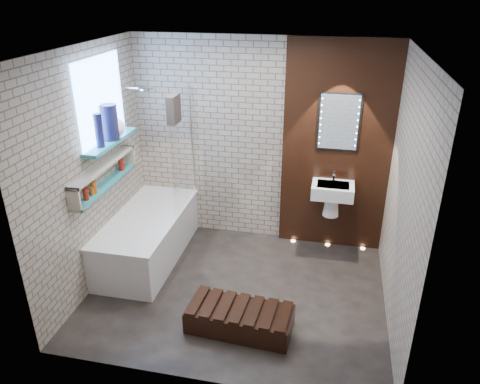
% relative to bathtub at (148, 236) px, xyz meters
% --- Properties ---
extents(ground, '(3.20, 3.20, 0.00)m').
position_rel_bathtub_xyz_m(ground, '(1.22, -0.45, -0.29)').
color(ground, black).
rests_on(ground, ground).
extents(room_shell, '(3.24, 3.20, 2.60)m').
position_rel_bathtub_xyz_m(room_shell, '(1.22, -0.45, 1.01)').
color(room_shell, gray).
rests_on(room_shell, ground).
extents(walnut_panel, '(1.30, 0.06, 2.60)m').
position_rel_bathtub_xyz_m(walnut_panel, '(2.17, 0.82, 1.01)').
color(walnut_panel, black).
rests_on(walnut_panel, ground).
extents(clerestory_window, '(0.18, 1.00, 0.94)m').
position_rel_bathtub_xyz_m(clerestory_window, '(-0.34, -0.10, 1.61)').
color(clerestory_window, '#7FADE0').
rests_on(clerestory_window, room_shell).
extents(display_niche, '(0.14, 1.30, 0.26)m').
position_rel_bathtub_xyz_m(display_niche, '(-0.31, -0.30, 0.91)').
color(display_niche, teal).
rests_on(display_niche, room_shell).
extents(bathtub, '(0.79, 1.74, 0.70)m').
position_rel_bathtub_xyz_m(bathtub, '(0.00, 0.00, 0.00)').
color(bathtub, white).
rests_on(bathtub, ground).
extents(bath_screen, '(0.01, 0.78, 1.40)m').
position_rel_bathtub_xyz_m(bath_screen, '(0.35, 0.44, 0.99)').
color(bath_screen, white).
rests_on(bath_screen, bathtub).
extents(towel, '(0.09, 0.24, 0.31)m').
position_rel_bathtub_xyz_m(towel, '(0.35, 0.22, 1.56)').
color(towel, black).
rests_on(towel, bath_screen).
extents(shower_head, '(0.18, 0.18, 0.02)m').
position_rel_bathtub_xyz_m(shower_head, '(-0.08, 0.50, 1.71)').
color(shower_head, silver).
rests_on(shower_head, room_shell).
extents(washbasin, '(0.50, 0.36, 0.58)m').
position_rel_bathtub_xyz_m(washbasin, '(2.17, 0.62, 0.50)').
color(washbasin, white).
rests_on(washbasin, walnut_panel).
extents(led_mirror, '(0.50, 0.02, 0.70)m').
position_rel_bathtub_xyz_m(led_mirror, '(2.17, 0.78, 1.36)').
color(led_mirror, black).
rests_on(led_mirror, walnut_panel).
extents(walnut_step, '(1.05, 0.52, 0.23)m').
position_rel_bathtub_xyz_m(walnut_step, '(1.38, -1.04, -0.18)').
color(walnut_step, black).
rests_on(walnut_step, ground).
extents(niche_bottles, '(0.07, 0.90, 0.16)m').
position_rel_bathtub_xyz_m(niche_bottles, '(-0.31, -0.34, 0.88)').
color(niche_bottles, '#AF581B').
rests_on(niche_bottles, display_niche).
extents(sill_vases, '(0.22, 0.50, 0.39)m').
position_rel_bathtub_xyz_m(sill_vases, '(-0.28, -0.07, 1.42)').
color(sill_vases, '#15173B').
rests_on(sill_vases, clerestory_window).
extents(floor_uplights, '(0.96, 0.06, 0.01)m').
position_rel_bathtub_xyz_m(floor_uplights, '(2.17, 0.75, -0.29)').
color(floor_uplights, '#FFD899').
rests_on(floor_uplights, ground).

